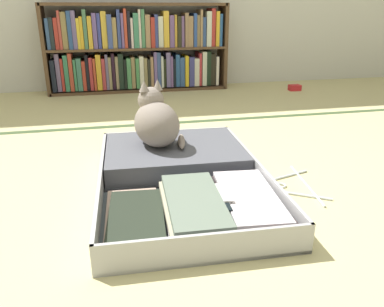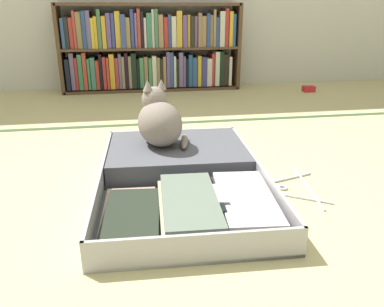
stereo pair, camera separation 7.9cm
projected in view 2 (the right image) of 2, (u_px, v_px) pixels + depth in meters
The scene contains 7 objects.
ground_plane at pixel (193, 215), 1.37m from camera, with size 10.00×10.00×0.00m, color #CCC186.
tatami_border at pixel (163, 123), 2.45m from camera, with size 4.80×0.05×0.00m.
bookshelf at pixel (151, 50), 3.33m from camera, with size 1.55×0.24×0.73m.
open_suitcase at pixel (183, 173), 1.60m from camera, with size 0.69×1.02×0.10m.
black_cat at pixel (159, 121), 1.73m from camera, with size 0.27×0.30×0.29m.
clothes_hanger at pixel (300, 187), 1.57m from camera, with size 0.22×0.38×0.01m.
small_red_pouch at pixel (309, 89), 3.36m from camera, with size 0.10×0.07×0.05m.
Camera 2 is at (-0.20, -1.18, 0.70)m, focal length 35.73 mm.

